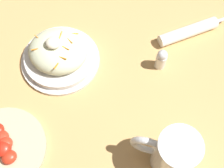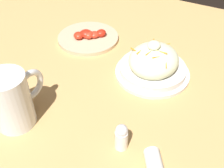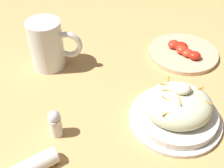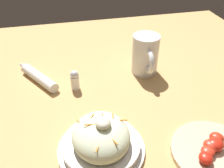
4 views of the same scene
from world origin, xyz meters
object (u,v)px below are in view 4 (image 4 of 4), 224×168
salad_plate (101,140)px  napkin_roll (39,77)px  beer_mug (145,56)px  salt_shaker (75,80)px  tomato_plate (213,151)px

salad_plate → napkin_roll: (-0.35, -0.16, -0.02)m
beer_mug → napkin_roll: bearing=-92.9°
beer_mug → salt_shaker: beer_mug is taller
tomato_plate → salt_shaker: salt_shaker is taller
salad_plate → salt_shaker: size_ratio=3.11×
napkin_roll → tomato_plate: tomato_plate is taller
salad_plate → salt_shaker: bearing=-172.7°
napkin_roll → tomato_plate: bearing=45.1°
beer_mug → tomato_plate: beer_mug is taller
beer_mug → napkin_roll: 0.39m
tomato_plate → salad_plate: bearing=-105.4°
napkin_roll → salt_shaker: (0.07, 0.12, 0.02)m
tomato_plate → beer_mug: bearing=-173.8°
salad_plate → salt_shaker: 0.28m
beer_mug → tomato_plate: bearing=6.2°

